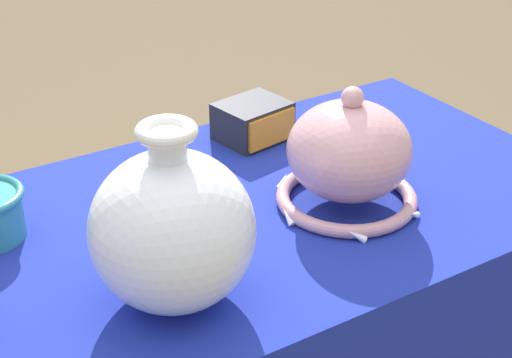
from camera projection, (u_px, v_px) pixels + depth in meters
display_table at (232, 263)px, 1.27m from camera, size 1.21×0.62×0.77m
vase_tall_bulbous at (172, 229)px, 0.99m from camera, size 0.21×0.21×0.25m
vase_dome_bell at (349, 158)px, 1.22m from camera, size 0.24×0.23×0.20m
mosaic_tile_box at (253, 121)px, 1.46m from camera, size 0.14×0.13×0.07m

